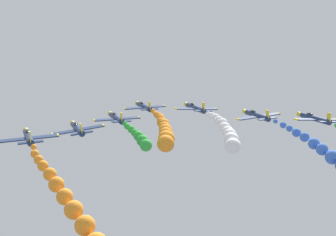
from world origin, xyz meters
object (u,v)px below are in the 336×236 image
(airplane_left_outer, at_px, (77,129))
(airplane_trailing, at_px, (28,137))
(airplane_high_slot, at_px, (315,118))
(airplane_right_inner, at_px, (195,108))
(airplane_right_outer, at_px, (257,115))
(airplane_left_inner, at_px, (116,118))
(airplane_lead, at_px, (144,106))

(airplane_left_outer, distance_m, airplane_trailing, 11.68)
(airplane_trailing, bearing_deg, airplane_high_slot, 0.57)
(airplane_left_outer, height_order, airplane_trailing, airplane_trailing)
(airplane_high_slot, bearing_deg, airplane_right_inner, 137.44)
(airplane_high_slot, bearing_deg, airplane_trailing, -179.43)
(airplane_right_outer, bearing_deg, airplane_left_inner, 164.37)
(airplane_left_outer, distance_m, airplane_high_slot, 45.85)
(airplane_trailing, xyz_separation_m, airplane_high_slot, (54.42, 0.54, -0.33))
(airplane_left_outer, xyz_separation_m, airplane_high_slot, (45.34, -6.77, 0.32))
(airplane_left_outer, relative_size, airplane_trailing, 1.00)
(airplane_right_outer, xyz_separation_m, airplane_trailing, (-46.18, -8.67, 0.60))
(airplane_right_outer, height_order, airplane_trailing, airplane_trailing)
(airplane_high_slot, bearing_deg, airplane_left_outer, 171.51)
(airplane_lead, bearing_deg, airplane_right_inner, -41.45)
(airplane_lead, xyz_separation_m, airplane_trailing, (-26.99, -25.42, 0.24))
(airplane_lead, bearing_deg, airplane_high_slot, -42.20)
(airplane_right_inner, height_order, airplane_trailing, airplane_right_inner)
(airplane_right_outer, bearing_deg, airplane_left_outer, -177.90)
(airplane_trailing, height_order, airplane_high_slot, airplane_trailing)
(airplane_high_slot, bearing_deg, airplane_left_inner, 156.18)
(airplane_lead, bearing_deg, airplane_left_outer, -134.68)
(airplane_trailing, distance_m, airplane_high_slot, 54.43)
(airplane_left_outer, bearing_deg, airplane_trailing, -141.17)
(airplane_trailing, bearing_deg, airplane_right_inner, 25.74)
(airplane_left_inner, relative_size, airplane_right_outer, 1.00)
(airplane_left_outer, height_order, airplane_right_outer, airplane_right_outer)
(airplane_lead, distance_m, airplane_trailing, 37.07)
(airplane_lead, distance_m, airplane_right_inner, 12.13)
(airplane_left_inner, distance_m, airplane_right_outer, 28.81)
(airplane_lead, relative_size, airplane_right_outer, 1.00)
(airplane_lead, height_order, airplane_right_inner, airplane_right_inner)
(airplane_right_inner, relative_size, airplane_high_slot, 1.00)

